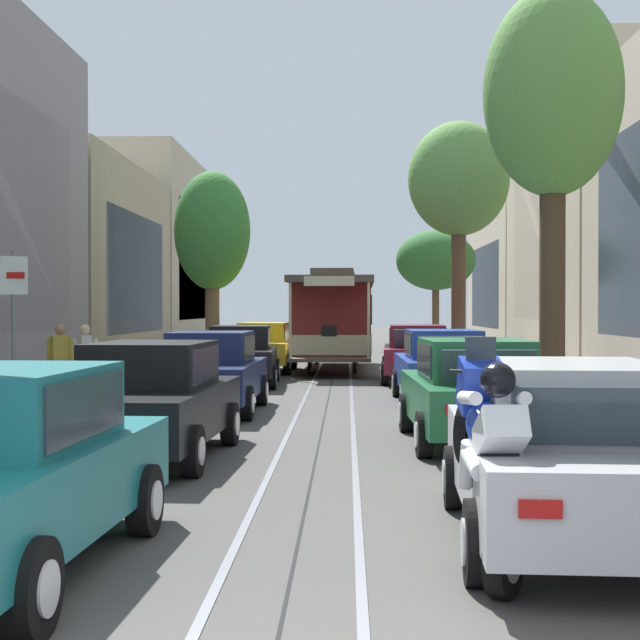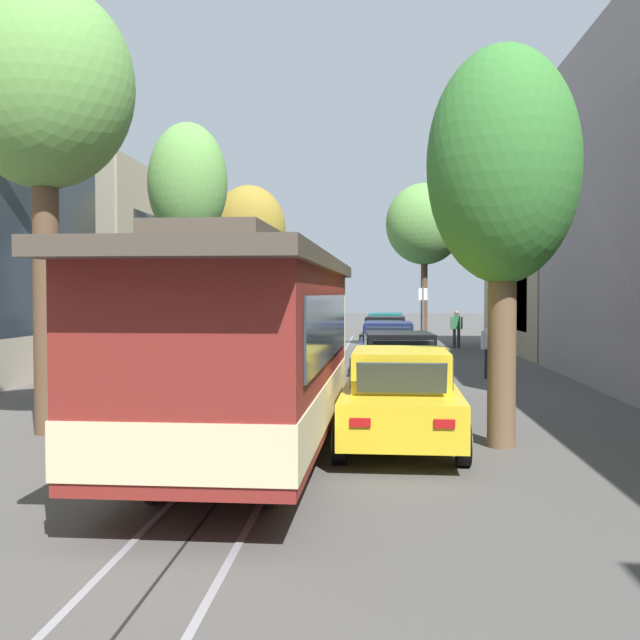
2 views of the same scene
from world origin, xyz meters
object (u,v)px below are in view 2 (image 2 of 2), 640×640
(street_tree_kerb_right_mid, at_px, (44,93))
(parked_car_blue_mid_right, at_px, (228,350))
(parked_car_green_second_right, at_px, (264,338))
(pedestrian_on_left_pavement, at_px, (496,344))
(parked_car_navy_mid_left, at_px, (388,347))
(parked_car_black_fourth_left, at_px, (398,366))
(street_tree_kerb_right_near, at_px, (249,231))
(cable_car_trolley, at_px, (246,350))
(parked_car_black_second_left, at_px, (386,337))
(parked_car_yellow_fifth_left, at_px, (400,398))
(motorcycle_with_rider, at_px, (303,326))
(parked_car_silver_near_right, at_px, (283,331))
(pedestrian_crossing_far, at_px, (491,346))
(parked_car_maroon_fourth_right, at_px, (181,370))
(street_tree_kerb_left_near, at_px, (424,225))
(street_sign_post, at_px, (423,313))
(fire_hydrant, at_px, (235,344))
(street_tree_kerb_left_second, at_px, (503,170))
(street_tree_kerb_right_second, at_px, (188,188))
(pedestrian_on_right_pavement, at_px, (457,327))
(parked_car_teal_near_left, at_px, (386,330))

(street_tree_kerb_right_mid, bearing_deg, parked_car_blue_mid_right, -98.87)
(parked_car_green_second_right, bearing_deg, pedestrian_on_left_pavement, 147.21)
(street_tree_kerb_right_mid, xyz_separation_m, pedestrian_on_left_pavement, (-9.39, -10.18, -4.99))
(parked_car_navy_mid_left, relative_size, parked_car_black_fourth_left, 0.99)
(street_tree_kerb_right_near, relative_size, cable_car_trolley, 0.83)
(parked_car_navy_mid_left, bearing_deg, parked_car_black_second_left, -90.00)
(parked_car_black_second_left, xyz_separation_m, parked_car_yellow_fifth_left, (-0.01, 17.39, 0.00))
(street_tree_kerb_right_near, distance_m, motorcycle_with_rider, 5.27)
(parked_car_silver_near_right, distance_m, pedestrian_crossing_far, 14.00)
(parked_car_maroon_fourth_right, xyz_separation_m, street_tree_kerb_right_mid, (1.53, 3.28, 5.16))
(parked_car_silver_near_right, height_order, parked_car_blue_mid_right, same)
(parked_car_navy_mid_left, height_order, street_tree_kerb_left_near, street_tree_kerb_left_near)
(parked_car_yellow_fifth_left, bearing_deg, parked_car_silver_near_right, -78.13)
(motorcycle_with_rider, relative_size, street_sign_post, 0.68)
(fire_hydrant, bearing_deg, street_sign_post, 179.41)
(street_tree_kerb_left_near, height_order, street_tree_kerb_right_near, street_tree_kerb_right_near)
(street_tree_kerb_left_second, bearing_deg, pedestrian_crossing_far, -97.49)
(parked_car_yellow_fifth_left, xyz_separation_m, street_tree_kerb_right_second, (6.55, -12.31, 5.13))
(pedestrian_on_right_pavement, xyz_separation_m, pedestrian_crossing_far, (0.35, 12.67, -0.01))
(parked_car_black_fourth_left, height_order, pedestrian_on_right_pavement, pedestrian_on_right_pavement)
(parked_car_silver_near_right, relative_size, street_tree_kerb_left_near, 0.59)
(parked_car_black_fourth_left, bearing_deg, parked_car_teal_near_left, -89.79)
(parked_car_silver_near_right, bearing_deg, pedestrian_crossing_far, 122.55)
(street_tree_kerb_right_near, bearing_deg, parked_car_yellow_fifth_left, 105.26)
(street_tree_kerb_right_mid, bearing_deg, parked_car_maroon_fourth_right, -115.00)
(parked_car_yellow_fifth_left, height_order, street_tree_kerb_right_second, street_tree_kerb_right_second)
(street_tree_kerb_right_mid, bearing_deg, parked_car_yellow_fifth_left, 173.45)
(parked_car_navy_mid_left, xyz_separation_m, parked_car_blue_mid_right, (4.73, 1.93, 0.00))
(street_tree_kerb_right_near, bearing_deg, street_sign_post, 146.78)
(street_sign_post, bearing_deg, street_tree_kerb_left_second, 90.43)
(street_tree_kerb_left_near, bearing_deg, parked_car_teal_near_left, -19.48)
(parked_car_blue_mid_right, bearing_deg, parked_car_black_fourth_left, 137.22)
(parked_car_maroon_fourth_right, height_order, pedestrian_on_left_pavement, pedestrian_on_left_pavement)
(parked_car_navy_mid_left, xyz_separation_m, street_sign_post, (-1.50, -6.69, 0.91))
(street_tree_kerb_left_second, height_order, street_tree_kerb_right_second, street_tree_kerb_right_second)
(parked_car_black_fourth_left, relative_size, street_tree_kerb_left_second, 0.69)
(street_tree_kerb_right_second, height_order, pedestrian_on_left_pavement, street_tree_kerb_right_second)
(pedestrian_on_left_pavement, relative_size, street_sign_post, 0.62)
(street_tree_kerb_left_near, xyz_separation_m, street_tree_kerb_left_second, (0.15, 22.20, -1.14))
(street_tree_kerb_right_near, xyz_separation_m, pedestrian_on_left_pavement, (-9.66, 12.72, -4.50))
(parked_car_silver_near_right, xyz_separation_m, fire_hydrant, (1.56, 3.39, -0.38))
(parked_car_teal_near_left, xyz_separation_m, street_sign_post, (-1.43, 4.53, 0.91))
(pedestrian_crossing_far, xyz_separation_m, fire_hydrant, (9.10, -8.41, -0.54))
(parked_car_blue_mid_right, xyz_separation_m, pedestrian_on_left_pavement, (-7.97, -1.10, 0.17))
(parked_car_teal_near_left, height_order, fire_hydrant, parked_car_teal_near_left)
(pedestrian_crossing_far, bearing_deg, parked_car_teal_near_left, -77.41)
(street_tree_kerb_right_mid, distance_m, pedestrian_on_left_pavement, 14.72)
(street_tree_kerb_right_second, xyz_separation_m, pedestrian_on_right_pavement, (-9.83, -10.44, -4.96))
(parked_car_teal_near_left, distance_m, pedestrian_crossing_far, 13.18)
(street_tree_kerb_right_second, bearing_deg, parked_car_green_second_right, -118.53)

